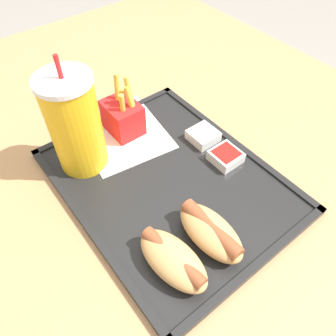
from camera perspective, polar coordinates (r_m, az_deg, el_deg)
ground_plane at (r=1.28m, az=0.02°, el=-22.74°), size 8.00×8.00×0.00m
dining_table at (r=0.92m, az=0.03°, el=-15.31°), size 1.28×1.02×0.77m
food_tray at (r=0.56m, az=0.00°, el=-2.30°), size 0.41×0.32×0.01m
paper_napkin at (r=0.64m, az=-8.06°, el=6.14°), size 0.20×0.18×0.00m
soda_cup at (r=0.55m, az=-15.91°, el=7.33°), size 0.09×0.09×0.21m
hot_dog_far at (r=0.46m, az=0.87°, el=-15.66°), size 0.12×0.07×0.04m
hot_dog_near at (r=0.48m, az=7.44°, el=-10.91°), size 0.12×0.06×0.04m
fries_carton at (r=0.62m, az=-7.82°, el=8.89°), size 0.07×0.06×0.12m
sauce_cup_mayo at (r=0.62m, az=6.06°, el=5.73°), size 0.05×0.05×0.02m
sauce_cup_ketchup at (r=0.59m, az=10.02°, el=2.04°), size 0.05×0.05×0.02m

